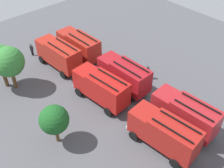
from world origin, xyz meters
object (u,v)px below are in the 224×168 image
at_px(fire_truck_0, 185,113).
at_px(fire_truck_1, 124,74).
at_px(firefighter_1, 32,49).
at_px(tree_1, 54,120).
at_px(firefighter_0, 166,91).
at_px(tree_2, 9,62).
at_px(firefighter_4, 147,72).
at_px(traffic_cone_1, 178,105).
at_px(fire_truck_2, 79,45).
at_px(fire_truck_5, 59,54).
at_px(fire_truck_3, 164,132).
at_px(traffic_cone_0, 104,54).
at_px(fire_truck_4, 101,87).
at_px(firefighter_3, 45,41).
at_px(firefighter_2, 53,45).

distance_m(fire_truck_0, fire_truck_1, 8.96).
relative_size(firefighter_1, tree_1, 0.40).
xyz_separation_m(firefighter_0, tree_2, (13.95, 12.58, 2.94)).
distance_m(firefighter_4, traffic_cone_1, 6.23).
xyz_separation_m(fire_truck_2, fire_truck_5, (-0.02, 3.36, 0.00)).
height_order(fire_truck_3, traffic_cone_0, fire_truck_3).
distance_m(fire_truck_1, tree_2, 13.74).
bearing_deg(fire_truck_5, fire_truck_1, -162.64).
relative_size(tree_1, traffic_cone_1, 7.87).
xyz_separation_m(firefighter_0, traffic_cone_1, (-2.06, 0.24, -0.65)).
height_order(fire_truck_0, fire_truck_5, same).
xyz_separation_m(fire_truck_0, firefighter_4, (8.26, -3.55, -1.14)).
bearing_deg(fire_truck_0, tree_2, 25.64).
height_order(fire_truck_5, firefighter_1, fire_truck_5).
distance_m(fire_truck_0, fire_truck_4, 9.73).
distance_m(fire_truck_5, firefighter_3, 6.28).
relative_size(fire_truck_1, firefighter_4, 4.04).
xyz_separation_m(fire_truck_2, tree_2, (0.17, 9.98, 1.73)).
bearing_deg(fire_truck_3, tree_2, 13.96).
distance_m(fire_truck_2, traffic_cone_0, 4.01).
bearing_deg(fire_truck_2, firefighter_4, -160.74).
bearing_deg(fire_truck_1, firefighter_3, 5.95).
bearing_deg(firefighter_1, fire_truck_3, 66.46).
bearing_deg(traffic_cone_0, fire_truck_2, 53.18).
bearing_deg(fire_truck_2, firefighter_0, -170.61).
distance_m(fire_truck_2, fire_truck_4, 9.73).
height_order(fire_truck_1, traffic_cone_1, fire_truck_1).
bearing_deg(traffic_cone_0, tree_1, 121.71).
distance_m(fire_truck_2, firefighter_2, 4.87).
height_order(fire_truck_5, tree_1, tree_1).
distance_m(fire_truck_4, tree_1, 7.41).
height_order(fire_truck_0, firefighter_3, fire_truck_0).
bearing_deg(fire_truck_5, tree_1, 141.79).
height_order(fire_truck_3, fire_truck_5, same).
bearing_deg(firefighter_4, firefighter_0, 5.18).
height_order(fire_truck_4, firefighter_3, fire_truck_4).
relative_size(fire_truck_4, firefighter_4, 4.12).
bearing_deg(fire_truck_0, fire_truck_4, 18.96).
xyz_separation_m(firefighter_4, tree_1, (-0.79, 14.44, 2.05)).
relative_size(fire_truck_5, firefighter_1, 4.06).
distance_m(fire_truck_2, firefighter_3, 6.39).
relative_size(fire_truck_1, fire_truck_3, 0.98).
relative_size(firefighter_0, firefighter_2, 1.06).
bearing_deg(firefighter_4, traffic_cone_0, -153.86).
height_order(firefighter_4, tree_2, tree_2).
relative_size(firefighter_2, traffic_cone_1, 2.76).
bearing_deg(firefighter_3, fire_truck_4, -178.91).
distance_m(fire_truck_4, firefighter_1, 14.29).
bearing_deg(fire_truck_3, fire_truck_2, -16.31).
xyz_separation_m(fire_truck_0, firefighter_3, (24.02, 2.04, -1.19)).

